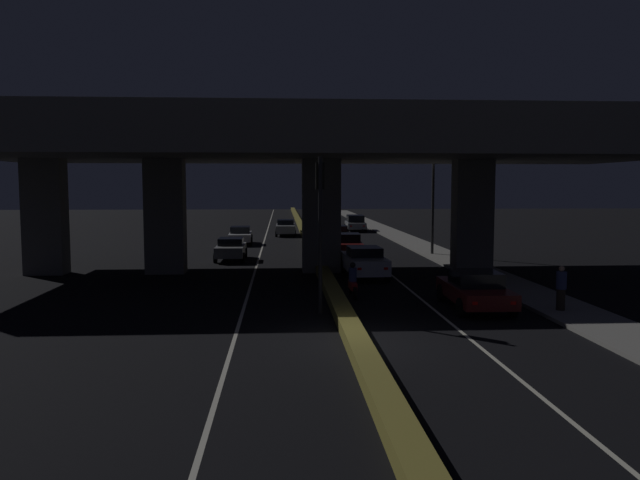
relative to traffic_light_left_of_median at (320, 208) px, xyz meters
The scene contains 19 objects.
ground_plane 5.76m from the traffic_light_left_of_median, 80.49° to the right, with size 200.00×200.00×0.00m, color black.
lane_line_left_inner 31.06m from the traffic_light_left_of_median, 95.18° to the left, with size 0.12×126.00×0.00m, color beige.
lane_line_right_inner 31.22m from the traffic_light_left_of_median, 82.17° to the left, with size 0.12×126.00×0.00m, color beige.
median_divider 30.92m from the traffic_light_left_of_median, 88.66° to the left, with size 0.64×126.00×0.40m, color olive.
sidewalk_right 25.60m from the traffic_light_left_of_median, 69.36° to the left, with size 2.43×126.00×0.13m, color gray.
elevated_overpass 11.10m from the traffic_light_left_of_median, 87.16° to the left, with size 35.43×13.26×8.99m.
traffic_light_left_of_median is the anchor object (origin of this frame).
street_lamp 19.40m from the traffic_light_left_of_median, 65.74° to the left, with size 2.81×0.32×7.71m.
car_dark_red_lead 6.54m from the traffic_light_left_of_median, ahead, with size 2.11×4.65×1.41m.
car_white_second 9.42m from the traffic_light_left_of_median, 72.31° to the left, with size 2.06×4.87×1.53m.
car_dark_red_third 16.99m from the traffic_light_left_of_median, 80.85° to the left, with size 2.18×4.42×1.57m.
car_dark_green_fourth 25.58m from the traffic_light_left_of_median, 83.68° to the left, with size 2.12×4.64×1.49m.
car_grey_fifth 33.94m from the traffic_light_left_of_median, 85.78° to the left, with size 1.96×4.31×1.88m.
car_silver_sixth 40.02m from the traffic_light_left_of_median, 81.41° to the left, with size 2.06×4.80×1.59m.
car_silver_lead_oncoming 16.95m from the traffic_light_left_of_median, 105.49° to the left, with size 1.82×3.98×1.35m.
car_white_second_oncoming 26.93m from the traffic_light_left_of_median, 99.78° to the left, with size 1.93×4.26×1.36m.
car_silver_third_oncoming 34.68m from the traffic_light_left_of_median, 91.64° to the left, with size 1.85×4.64×1.43m.
motorcycle_red_filtering_near 4.67m from the traffic_light_left_of_median, 63.52° to the left, with size 0.33×1.90×1.44m.
pedestrian_on_sidewalk 9.03m from the traffic_light_left_of_median, ahead, with size 0.36×0.36×1.59m.
Camera 1 is at (-2.09, -17.68, 4.58)m, focal length 35.00 mm.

